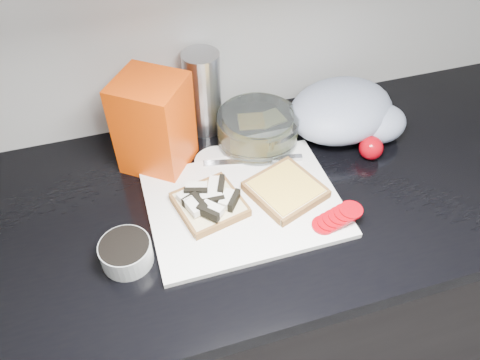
% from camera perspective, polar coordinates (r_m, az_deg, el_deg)
% --- Properties ---
extents(base_cabinet, '(3.50, 0.60, 0.86)m').
position_cam_1_polar(base_cabinet, '(1.42, 3.97, -13.87)').
color(base_cabinet, black).
rests_on(base_cabinet, ground).
extents(countertop, '(3.50, 0.64, 0.04)m').
position_cam_1_polar(countertop, '(1.06, 5.18, -1.42)').
color(countertop, black).
rests_on(countertop, base_cabinet).
extents(cutting_board, '(0.40, 0.30, 0.01)m').
position_cam_1_polar(cutting_board, '(0.99, 0.51, -2.95)').
color(cutting_board, white).
rests_on(cutting_board, countertop).
extents(bread_left, '(0.16, 0.16, 0.04)m').
position_cam_1_polar(bread_left, '(0.97, -3.83, -2.77)').
color(bread_left, beige).
rests_on(bread_left, cutting_board).
extents(bread_right, '(0.18, 0.18, 0.02)m').
position_cam_1_polar(bread_right, '(1.01, 5.56, -1.21)').
color(bread_right, beige).
rests_on(bread_right, cutting_board).
extents(tomato_slices, '(0.12, 0.07, 0.02)m').
position_cam_1_polar(tomato_slices, '(0.97, 11.78, -4.50)').
color(tomato_slices, '#A3030D').
rests_on(tomato_slices, cutting_board).
extents(knife, '(0.23, 0.07, 0.01)m').
position_cam_1_polar(knife, '(1.08, 3.14, 2.49)').
color(knife, '#B5B4B9').
rests_on(knife, cutting_board).
extents(seed_tub, '(0.10, 0.10, 0.05)m').
position_cam_1_polar(seed_tub, '(0.92, -13.74, -8.51)').
color(seed_tub, '#A3A8A8').
rests_on(seed_tub, countertop).
extents(tub_lid, '(0.13, 0.13, 0.01)m').
position_cam_1_polar(tub_lid, '(1.09, -2.80, 2.23)').
color(tub_lid, silver).
rests_on(tub_lid, countertop).
extents(glass_bowl, '(0.19, 0.19, 0.08)m').
position_cam_1_polar(glass_bowl, '(1.12, 2.15, 6.11)').
color(glass_bowl, silver).
rests_on(glass_bowl, countertop).
extents(bread_bag, '(0.19, 0.19, 0.22)m').
position_cam_1_polar(bread_bag, '(1.04, -10.44, 6.69)').
color(bread_bag, '#F83E04').
rests_on(bread_bag, countertop).
extents(steel_canister, '(0.09, 0.09, 0.21)m').
position_cam_1_polar(steel_canister, '(1.13, -4.57, 10.53)').
color(steel_canister, '#A2A3A7').
rests_on(steel_canister, countertop).
extents(grocery_bag, '(0.31, 0.28, 0.12)m').
position_cam_1_polar(grocery_bag, '(1.17, 12.86, 8.09)').
color(grocery_bag, '#9DA6C1').
rests_on(grocery_bag, countertop).
extents(whole_tomatoes, '(0.06, 0.06, 0.06)m').
position_cam_1_polar(whole_tomatoes, '(1.13, 15.69, 3.79)').
color(whole_tomatoes, '#A3030D').
rests_on(whole_tomatoes, countertop).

